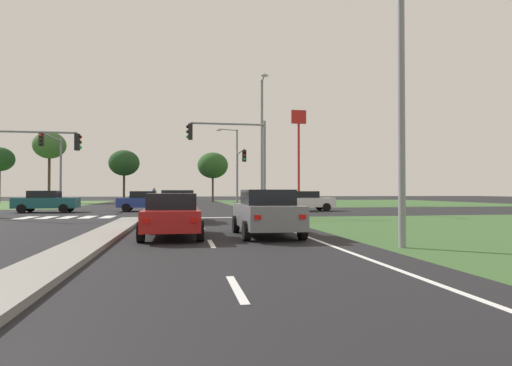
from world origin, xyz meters
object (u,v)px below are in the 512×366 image
Objects in this scene: car_blue_second at (145,201)px; treeline_third at (124,163)px; car_red_third at (172,215)px; street_lamp_third at (235,162)px; pedestrian_at_median at (154,194)px; car_teal_fifth at (46,201)px; traffic_signal_near_left at (29,155)px; car_navy_near at (139,198)px; fastfood_pole_sign at (299,135)px; traffic_signal_far_right at (240,168)px; car_silver_sixth at (178,206)px; traffic_signal_near_right at (237,150)px; street_lamp_second at (262,138)px; street_lamp_near at (407,64)px; treeline_fourth at (213,165)px; car_white_seventh at (306,201)px; car_beige_fourth at (147,197)px; treeline_second at (49,146)px; traffic_signal_far_left at (54,158)px; car_grey_eighth at (267,212)px.

car_blue_second is 26.63m from treeline_third.
street_lamp_third is at bearing 79.36° from car_red_third.
car_blue_second is at bearing 37.00° from pedestrian_at_median.
traffic_signal_near_left is (1.43, -8.12, 2.75)m from car_teal_fifth.
car_navy_near is 0.37× the size of fastfood_pole_sign.
traffic_signal_far_right is 10.19m from street_lamp_third.
car_blue_second is at bearing 96.99° from car_navy_near.
car_red_third is 0.99× the size of car_silver_sixth.
car_teal_fifth is 0.53× the size of street_lamp_third.
car_navy_near is 0.71× the size of traffic_signal_near_right.
fastfood_pole_sign is at bearing 149.02° from pedestrian_at_median.
car_silver_sixth is at bearing -122.98° from street_lamp_second.
street_lamp_near reaches higher than treeline_fourth.
street_lamp_second is at bearing 69.82° from car_red_third.
car_white_seventh is at bearing -80.02° from treeline_fourth.
treeline_second is at bearing 9.80° from car_beige_fourth.
traffic_signal_near_left reaches higher than car_blue_second.
car_teal_fifth is 15.80m from traffic_signal_near_right.
traffic_signal_near_left is at bearing 157.81° from car_silver_sixth.
street_lamp_near is (6.37, -11.54, 4.28)m from car_silver_sixth.
car_white_seventh is 0.38× the size of fastfood_pole_sign.
traffic_signal_near_left is (-11.73, -0.00, -0.49)m from traffic_signal_near_right.
treeline_second is at bearing 106.69° from traffic_signal_far_left.
traffic_signal_near_right is at bearing -98.53° from traffic_signal_far_right.
traffic_signal_far_left is at bearing -173.98° from car_teal_fifth.
street_lamp_near is (-3.56, -22.08, 4.30)m from car_white_seventh.
treeline_second reaches higher than traffic_signal_far_right.
car_silver_sixth reaches higher than car_beige_fourth.
car_red_third is 23.17m from traffic_signal_far_right.
car_silver_sixth is at bearing 111.87° from car_grey_eighth.
traffic_signal_near_left is at bearing 135.57° from car_grey_eighth.
car_blue_second is 25.64m from street_lamp_near.
street_lamp_third is at bearing 146.01° from car_blue_second.
car_beige_fourth is at bearing 84.81° from traffic_signal_near_left.
treeline_second is (-21.02, 36.34, 3.71)m from traffic_signal_near_right.
traffic_signal_near_left is at bearing -139.74° from traffic_signal_far_right.
car_navy_near is at bearing 105.31° from street_lamp_near.
traffic_signal_near_left is 0.84× the size of traffic_signal_far_left.
car_teal_fifth is at bearing 173.03° from street_lamp_second.
street_lamp_third is at bearing 159.90° from car_navy_near.
car_silver_sixth is (4.75, -41.92, 0.06)m from car_beige_fourth.
treeline_third is (-13.51, 13.01, 0.61)m from street_lamp_third.
car_grey_eighth is 18.25m from street_lamp_second.
car_grey_eighth is 16.17m from traffic_signal_near_left.
car_blue_second reaches higher than car_navy_near.
traffic_signal_near_right is at bearing -59.95° from treeline_second.
fastfood_pole_sign reaches higher than traffic_signal_far_right.
street_lamp_second is at bearing 73.90° from car_blue_second.
car_beige_fourth is at bearing 172.40° from treeline_fourth.
car_grey_eighth is 0.48× the size of street_lamp_near.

